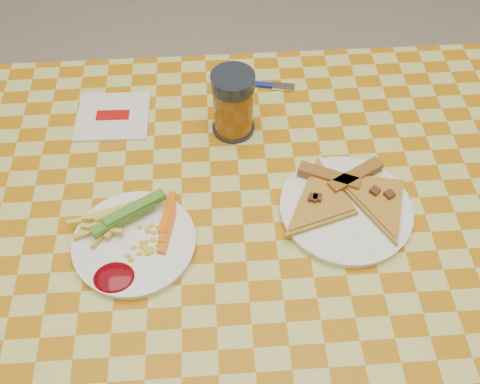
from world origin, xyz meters
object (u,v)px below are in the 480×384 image
plate_left (135,243)px  plate_right (345,210)px  table (243,247)px  drink_glass (233,104)px

plate_left → plate_right: (0.35, 0.04, 0.00)m
table → plate_left: 0.20m
plate_left → drink_glass: (0.17, 0.25, 0.06)m
plate_left → plate_right: size_ratio=0.89×
table → drink_glass: bearing=90.9°
plate_right → drink_glass: drink_glass is taller
table → plate_left: (-0.18, -0.03, 0.08)m
table → plate_left: plate_left is taller
table → plate_left: bearing=-170.7°
drink_glass → table: bearing=-89.1°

